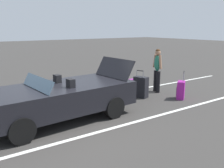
{
  "coord_description": "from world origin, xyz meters",
  "views": [
    {
      "loc": [
        2.53,
        6.13,
        2.46
      ],
      "look_at": [
        -1.8,
        -0.05,
        0.75
      ],
      "focal_mm": 40.71,
      "sensor_mm": 36.0,
      "label": 1
    }
  ],
  "objects_px": {
    "suitcase_large_black": "(141,87)",
    "suitcase_medium_bright": "(181,90)",
    "convertible_car": "(51,100)",
    "traveler_person": "(157,68)",
    "suitcase_small_carryon": "(132,86)"
  },
  "relations": [
    {
      "from": "suitcase_large_black",
      "to": "suitcase_medium_bright",
      "type": "relative_size",
      "value": 1.01
    },
    {
      "from": "suitcase_medium_bright",
      "to": "suitcase_small_carryon",
      "type": "xyz_separation_m",
      "value": [
        0.77,
        -1.71,
        -0.06
      ]
    },
    {
      "from": "convertible_car",
      "to": "traveler_person",
      "type": "distance_m",
      "value": 4.58
    },
    {
      "from": "suitcase_large_black",
      "to": "suitcase_medium_bright",
      "type": "distance_m",
      "value": 1.38
    },
    {
      "from": "suitcase_large_black",
      "to": "traveler_person",
      "type": "height_order",
      "value": "traveler_person"
    },
    {
      "from": "convertible_car",
      "to": "traveler_person",
      "type": "xyz_separation_m",
      "value": [
        -4.52,
        -0.66,
        0.34
      ]
    },
    {
      "from": "suitcase_medium_bright",
      "to": "traveler_person",
      "type": "relative_size",
      "value": 0.59
    },
    {
      "from": "suitcase_small_carryon",
      "to": "traveler_person",
      "type": "bearing_deg",
      "value": 50.28
    },
    {
      "from": "suitcase_large_black",
      "to": "traveler_person",
      "type": "xyz_separation_m",
      "value": [
        -1.0,
        -0.23,
        0.56
      ]
    },
    {
      "from": "suitcase_small_carryon",
      "to": "traveler_person",
      "type": "distance_m",
      "value": 1.16
    },
    {
      "from": "convertible_car",
      "to": "suitcase_medium_bright",
      "type": "relative_size",
      "value": 4.44
    },
    {
      "from": "suitcase_small_carryon",
      "to": "suitcase_large_black",
      "type": "bearing_deg",
      "value": -21.29
    },
    {
      "from": "convertible_car",
      "to": "suitcase_small_carryon",
      "type": "height_order",
      "value": "convertible_car"
    },
    {
      "from": "suitcase_small_carryon",
      "to": "suitcase_medium_bright",
      "type": "bearing_deg",
      "value": 19.67
    },
    {
      "from": "suitcase_large_black",
      "to": "suitcase_medium_bright",
      "type": "xyz_separation_m",
      "value": [
        -1.0,
        0.94,
        -0.06
      ]
    }
  ]
}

